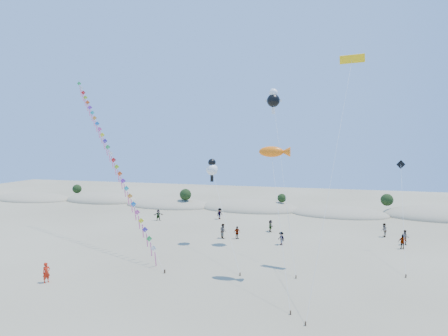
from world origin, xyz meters
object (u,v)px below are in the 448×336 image
at_px(fish_kite, 275,152).
at_px(parafoil_kite, 352,62).
at_px(kite_train, 110,152).
at_px(flyer_foreground, 46,273).

bearing_deg(fish_kite, parafoil_kite, 38.11).
bearing_deg(kite_train, fish_kite, -17.71).
bearing_deg(parafoil_kite, kite_train, 176.99).
height_order(parafoil_kite, flyer_foreground, parafoil_kite).
bearing_deg(flyer_foreground, fish_kite, -46.45).
bearing_deg(parafoil_kite, fish_kite, -141.89).
bearing_deg(flyer_foreground, kite_train, 32.20).
bearing_deg(kite_train, parafoil_kite, -3.01).
distance_m(fish_kite, flyer_foreground, 23.13).
bearing_deg(fish_kite, flyer_foreground, -160.55).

